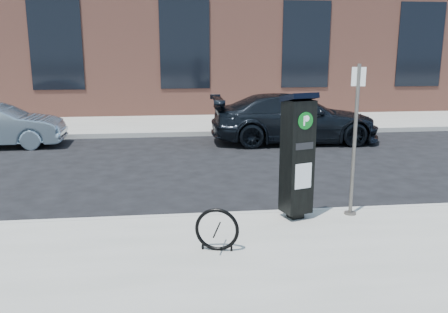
{
  "coord_description": "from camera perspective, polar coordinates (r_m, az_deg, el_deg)",
  "views": [
    {
      "loc": [
        -0.73,
        -7.58,
        2.9
      ],
      "look_at": [
        0.23,
        0.5,
        1.02
      ],
      "focal_mm": 38.0,
      "sensor_mm": 36.0,
      "label": 1
    }
  ],
  "objects": [
    {
      "name": "ground",
      "position": [
        8.14,
        -1.18,
        -7.84
      ],
      "size": [
        120.0,
        120.0,
        0.0
      ],
      "primitive_type": "plane",
      "color": "black",
      "rests_on": "ground"
    },
    {
      "name": "parking_kiosk",
      "position": [
        7.7,
        8.81,
        0.2
      ],
      "size": [
        0.58,
        0.55,
        2.07
      ],
      "rotation": [
        0.0,
        0.0,
        0.32
      ],
      "color": "black",
      "rests_on": "sidewalk_near"
    },
    {
      "name": "car_dark",
      "position": [
        14.88,
        8.48,
        4.57
      ],
      "size": [
        5.23,
        2.25,
        1.5
      ],
      "primitive_type": "imported",
      "rotation": [
        0.0,
        0.0,
        1.54
      ],
      "color": "black",
      "rests_on": "ground"
    },
    {
      "name": "curb_far",
      "position": [
        15.87,
        -4.02,
        2.73
      ],
      "size": [
        60.0,
        0.12,
        0.16
      ],
      "primitive_type": "cube",
      "color": "#9E9B93",
      "rests_on": "ground"
    },
    {
      "name": "building",
      "position": [
        24.61,
        -5.26,
        15.87
      ],
      "size": [
        28.0,
        10.05,
        8.25
      ],
      "color": "#9B5946",
      "rests_on": "ground"
    },
    {
      "name": "sign_pole",
      "position": [
        8.02,
        15.43,
        1.69
      ],
      "size": [
        0.22,
        0.2,
        2.49
      ],
      "rotation": [
        0.0,
        0.0,
        -0.29
      ],
      "color": "#56534C",
      "rests_on": "sidewalk_near"
    },
    {
      "name": "sidewalk_far",
      "position": [
        21.77,
        -4.81,
        5.52
      ],
      "size": [
        60.0,
        12.0,
        0.15
      ],
      "primitive_type": "cube",
      "color": "gray",
      "rests_on": "ground"
    },
    {
      "name": "curb_near",
      "position": [
        8.1,
        -1.17,
        -7.39
      ],
      "size": [
        60.0,
        0.12,
        0.16
      ],
      "primitive_type": "cube",
      "color": "#9E9B93",
      "rests_on": "ground"
    },
    {
      "name": "bike_rack",
      "position": [
        6.59,
        -0.85,
        -8.81
      ],
      "size": [
        0.61,
        0.21,
        0.62
      ],
      "rotation": [
        0.0,
        0.0,
        -0.27
      ],
      "color": "black",
      "rests_on": "sidewalk_near"
    }
  ]
}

